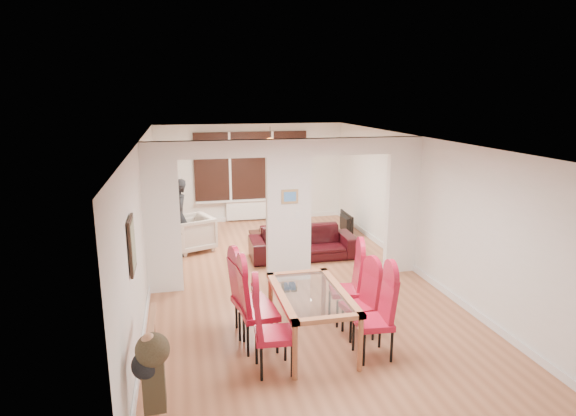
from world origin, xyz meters
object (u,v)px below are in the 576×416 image
object	(u,v)px
dining_chair_ra	(373,316)
bowl	(264,230)
armchair	(192,233)
dining_chair_lc	(251,295)
bottle	(280,226)
dining_chair_lb	(260,307)
television	(343,223)
person	(179,218)
sofa	(303,243)
coffee_table	(273,237)
dining_table	(311,318)
dining_chair_la	(274,328)
dining_chair_rb	(358,302)
dining_chair_rc	(346,285)

from	to	relation	value
dining_chair_ra	bowl	bearing A→B (deg)	100.53
armchair	dining_chair_lc	bearing A→B (deg)	-10.54
bottle	bowl	size ratio (longest dim) A/B	1.33
armchair	dining_chair_lb	bearing A→B (deg)	-10.77
dining_chair_ra	bottle	bearing A→B (deg)	96.74
dining_chair_lc	television	bearing A→B (deg)	45.27
person	dining_chair_lc	bearing A→B (deg)	6.12
sofa	television	world-z (taller)	sofa
television	person	bearing A→B (deg)	101.88
coffee_table	dining_table	bearing A→B (deg)	-94.89
dining_chair_lc	bowl	bearing A→B (deg)	66.10
dining_chair_la	coffee_table	size ratio (longest dim) A/B	1.06
dining_chair_ra	dining_chair_lb	bearing A→B (deg)	163.75
person	dining_chair_rb	bearing A→B (deg)	21.83
armchair	bowl	xyz separation A→B (m)	(1.65, 0.31, -0.11)
dining_chair_la	armchair	distance (m)	5.12
dining_chair_la	bowl	bearing A→B (deg)	86.47
dining_chair_la	dining_chair_rb	world-z (taller)	dining_chair_la
bottle	television	bearing A→B (deg)	12.58
dining_table	bowl	world-z (taller)	dining_table
dining_chair_rb	bowl	bearing A→B (deg)	84.53
dining_chair_rb	dining_chair_rc	distance (m)	0.50
person	bowl	xyz separation A→B (m)	(1.90, 0.56, -0.55)
dining_table	dining_chair_lb	bearing A→B (deg)	174.95
dining_chair_lc	dining_chair_rb	world-z (taller)	dining_chair_lc
dining_chair_rb	dining_chair_rc	size ratio (longest dim) A/B	0.90
bottle	bowl	distance (m)	0.41
dining_chair_rc	person	size ratio (longest dim) A/B	0.69
dining_chair_la	bowl	distance (m)	5.43
dining_chair_ra	sofa	size ratio (longest dim) A/B	0.52
armchair	television	size ratio (longest dim) A/B	0.96
dining_chair_la	bowl	size ratio (longest dim) A/B	5.39
dining_chair_ra	dining_chair_rc	distance (m)	1.05
dining_chair_la	dining_chair_ra	bearing A→B (deg)	6.96
dining_chair_lb	person	xyz separation A→B (m)	(-1.01, 4.22, 0.23)
armchair	television	distance (m)	3.71
dining_chair_rc	bottle	bearing A→B (deg)	102.44
dining_table	dining_chair_la	bearing A→B (deg)	-139.79
person	television	world-z (taller)	person
dining_chair_ra	dining_chair_rc	size ratio (longest dim) A/B	1.01
sofa	armchair	xyz separation A→B (m)	(-2.25, 1.00, 0.07)
dining_chair_la	dining_chair_ra	size ratio (longest dim) A/B	1.00
dining_chair_rb	coffee_table	distance (m)	4.69
dining_chair_lb	dining_chair_rc	world-z (taller)	dining_chair_lb
dining_chair_rc	bottle	xyz separation A→B (m)	(-0.14, 4.10, -0.18)
bottle	armchair	bearing A→B (deg)	-175.94
dining_chair_rb	dining_chair_rc	bearing A→B (deg)	80.13
dining_chair_lc	armchair	bearing A→B (deg)	88.26
dining_chair_ra	television	bearing A→B (deg)	79.76
dining_chair_la	sofa	bearing A→B (deg)	75.86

